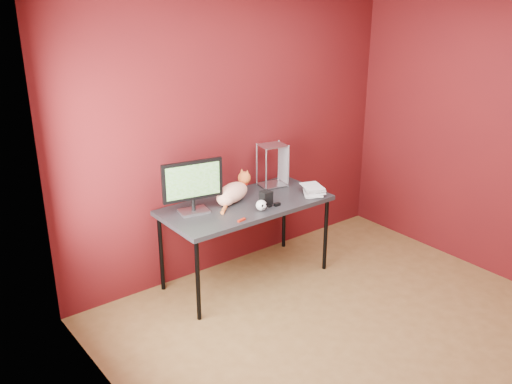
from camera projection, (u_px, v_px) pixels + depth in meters
room at (385, 163)px, 3.81m from camera, size 3.52×3.52×2.61m
desk at (246, 208)px, 5.01m from camera, size 1.50×0.70×0.75m
monitor at (193, 184)px, 4.71m from camera, size 0.52×0.21×0.45m
cat at (233, 192)px, 4.99m from camera, size 0.48×0.34×0.25m
skull_mug at (261, 205)px, 4.82m from camera, size 0.09×0.09×0.09m
speaker at (266, 199)px, 4.92m from camera, size 0.11×0.11×0.13m
book_stack at (305, 147)px, 5.04m from camera, size 0.27×0.28×0.89m
wire_rack at (273, 165)px, 5.33m from camera, size 0.27×0.23×0.41m
pocket_knife at (242, 220)px, 4.63m from camera, size 0.08×0.04×0.02m
black_gadget at (277, 204)px, 4.93m from camera, size 0.05×0.03×0.03m
washer at (267, 207)px, 4.90m from camera, size 0.04×0.04×0.00m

